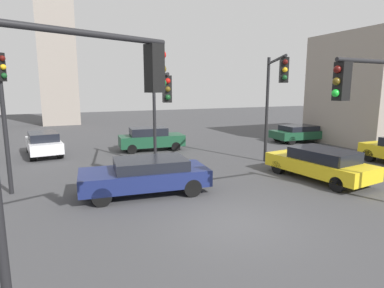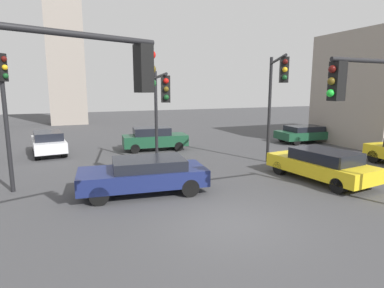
{
  "view_description": "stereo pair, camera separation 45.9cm",
  "coord_description": "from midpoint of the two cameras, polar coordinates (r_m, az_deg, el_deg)",
  "views": [
    {
      "loc": [
        -4.85,
        -7.5,
        3.97
      ],
      "look_at": [
        0.91,
        5.05,
        1.52
      ],
      "focal_mm": 29.54,
      "sensor_mm": 36.0,
      "label": 1
    },
    {
      "loc": [
        -4.43,
        -7.68,
        3.97
      ],
      "look_at": [
        0.91,
        5.05,
        1.52
      ],
      "focal_mm": 29.54,
      "sensor_mm": 36.0,
      "label": 2
    }
  ],
  "objects": [
    {
      "name": "traffic_light_1",
      "position": [
        6.18,
        -18.59,
        6.88
      ],
      "size": [
        3.32,
        1.29,
        5.09
      ],
      "rotation": [
        0.0,
        0.0,
        0.33
      ],
      "color": "black",
      "rests_on": "ground_plane"
    },
    {
      "name": "car_2",
      "position": [
        12.17,
        -7.54,
        -5.44
      ],
      "size": [
        4.96,
        2.57,
        1.34
      ],
      "rotation": [
        0.0,
        0.0,
        3.02
      ],
      "color": "navy",
      "rests_on": "ground_plane"
    },
    {
      "name": "car_4",
      "position": [
        20.86,
        -23.94,
        0.31
      ],
      "size": [
        2.12,
        4.32,
        1.4
      ],
      "rotation": [
        0.0,
        0.0,
        1.67
      ],
      "color": "silver",
      "rests_on": "ground_plane"
    },
    {
      "name": "traffic_light_2",
      "position": [
        14.17,
        -4.84,
        7.91
      ],
      "size": [
        1.09,
        4.53,
        4.8
      ],
      "rotation": [
        0.0,
        0.0,
        -1.77
      ],
      "color": "black",
      "rests_on": "ground_plane"
    },
    {
      "name": "car_5",
      "position": [
        20.51,
        -6.2,
        1.02
      ],
      "size": [
        4.22,
        2.04,
        1.48
      ],
      "rotation": [
        0.0,
        0.0,
        -0.1
      ],
      "color": "#19472D",
      "rests_on": "ground_plane"
    },
    {
      "name": "traffic_light_3",
      "position": [
        13.54,
        -29.99,
        7.28
      ],
      "size": [
        0.48,
        0.45,
        5.2
      ],
      "rotation": [
        0.0,
        0.0,
        -0.7
      ],
      "color": "black",
      "rests_on": "ground_plane"
    },
    {
      "name": "car_0",
      "position": [
        24.91,
        20.33,
        1.81
      ],
      "size": [
        4.48,
        2.32,
        1.23
      ],
      "rotation": [
        0.0,
        0.0,
        -0.08
      ],
      "color": "#19472D",
      "rests_on": "ground_plane"
    },
    {
      "name": "ground_plane",
      "position": [
        9.74,
        8.16,
        -14.09
      ],
      "size": [
        95.55,
        95.55,
        0.0
      ],
      "primitive_type": "plane",
      "color": "#424244"
    },
    {
      "name": "traffic_light_4",
      "position": [
        15.44,
        15.72,
        9.66
      ],
      "size": [
        2.23,
        3.81,
        5.54
      ],
      "rotation": [
        0.0,
        0.0,
        -2.08
      ],
      "color": "black",
      "rests_on": "ground_plane"
    },
    {
      "name": "car_7",
      "position": [
        14.86,
        23.12,
        -3.38
      ],
      "size": [
        2.42,
        4.77,
        1.37
      ],
      "rotation": [
        0.0,
        0.0,
        1.68
      ],
      "color": "yellow",
      "rests_on": "ground_plane"
    }
  ]
}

